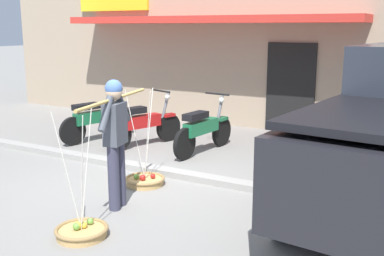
{
  "coord_description": "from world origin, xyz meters",
  "views": [
    {
      "loc": [
        3.81,
        -5.39,
        2.34
      ],
      "look_at": [
        0.45,
        0.6,
        0.85
      ],
      "focal_mm": 43.76,
      "sensor_mm": 36.0,
      "label": 1
    }
  ],
  "objects_px": {
    "fruit_vendor": "(115,135)",
    "motorcycle_second_in_row": "(143,124)",
    "fruit_basket_left_side": "(82,231)",
    "wooden_crate": "(304,150)",
    "motorcycle_third_in_row": "(203,129)",
    "fruit_basket_right_side": "(145,180)",
    "motorcycle_nearest_shop": "(97,119)"
  },
  "relations": [
    {
      "from": "fruit_basket_right_side",
      "to": "fruit_basket_left_side",
      "type": "bearing_deg",
      "value": -77.41
    },
    {
      "from": "fruit_basket_right_side",
      "to": "motorcycle_second_in_row",
      "type": "height_order",
      "value": "fruit_basket_right_side"
    },
    {
      "from": "motorcycle_second_in_row",
      "to": "motorcycle_third_in_row",
      "type": "height_order",
      "value": "same"
    },
    {
      "from": "fruit_vendor",
      "to": "wooden_crate",
      "type": "bearing_deg",
      "value": 66.87
    },
    {
      "from": "motorcycle_nearest_shop",
      "to": "fruit_basket_left_side",
      "type": "bearing_deg",
      "value": -51.63
    },
    {
      "from": "fruit_basket_left_side",
      "to": "fruit_basket_right_side",
      "type": "xyz_separation_m",
      "value": [
        -0.41,
        1.83,
        -0.0
      ]
    },
    {
      "from": "motorcycle_third_in_row",
      "to": "wooden_crate",
      "type": "distance_m",
      "value": 1.88
    },
    {
      "from": "motorcycle_third_in_row",
      "to": "wooden_crate",
      "type": "bearing_deg",
      "value": 15.75
    },
    {
      "from": "fruit_basket_left_side",
      "to": "motorcycle_third_in_row",
      "type": "height_order",
      "value": "fruit_basket_left_side"
    },
    {
      "from": "fruit_basket_left_side",
      "to": "motorcycle_third_in_row",
      "type": "distance_m",
      "value": 3.94
    },
    {
      "from": "fruit_basket_right_side",
      "to": "motorcycle_nearest_shop",
      "type": "distance_m",
      "value": 3.13
    },
    {
      "from": "fruit_vendor",
      "to": "motorcycle_nearest_shop",
      "type": "height_order",
      "value": "fruit_vendor"
    },
    {
      "from": "fruit_basket_right_side",
      "to": "motorcycle_third_in_row",
      "type": "xyz_separation_m",
      "value": [
        -0.1,
        2.05,
        0.38
      ]
    },
    {
      "from": "motorcycle_second_in_row",
      "to": "motorcycle_third_in_row",
      "type": "xyz_separation_m",
      "value": [
        1.28,
        0.15,
        0.0
      ]
    },
    {
      "from": "fruit_vendor",
      "to": "motorcycle_second_in_row",
      "type": "height_order",
      "value": "fruit_vendor"
    },
    {
      "from": "fruit_basket_right_side",
      "to": "motorcycle_third_in_row",
      "type": "relative_size",
      "value": 0.8
    },
    {
      "from": "fruit_basket_left_side",
      "to": "wooden_crate",
      "type": "distance_m",
      "value": 4.57
    },
    {
      "from": "fruit_basket_left_side",
      "to": "motorcycle_third_in_row",
      "type": "bearing_deg",
      "value": 97.42
    },
    {
      "from": "motorcycle_nearest_shop",
      "to": "fruit_vendor",
      "type": "bearing_deg",
      "value": -45.55
    },
    {
      "from": "fruit_basket_left_side",
      "to": "wooden_crate",
      "type": "xyz_separation_m",
      "value": [
        1.28,
        4.39,
        0.08
      ]
    },
    {
      "from": "motorcycle_second_in_row",
      "to": "wooden_crate",
      "type": "xyz_separation_m",
      "value": [
        3.06,
        0.65,
        -0.29
      ]
    },
    {
      "from": "motorcycle_second_in_row",
      "to": "fruit_vendor",
      "type": "bearing_deg",
      "value": -60.74
    },
    {
      "from": "fruit_basket_left_side",
      "to": "fruit_vendor",
      "type": "bearing_deg",
      "value": 102.54
    },
    {
      "from": "fruit_basket_left_side",
      "to": "motorcycle_nearest_shop",
      "type": "height_order",
      "value": "fruit_basket_left_side"
    },
    {
      "from": "fruit_basket_left_side",
      "to": "wooden_crate",
      "type": "height_order",
      "value": "fruit_basket_left_side"
    },
    {
      "from": "fruit_vendor",
      "to": "fruit_basket_left_side",
      "type": "height_order",
      "value": "fruit_vendor"
    },
    {
      "from": "motorcycle_second_in_row",
      "to": "wooden_crate",
      "type": "relative_size",
      "value": 3.97
    },
    {
      "from": "fruit_basket_left_side",
      "to": "fruit_basket_right_side",
      "type": "height_order",
      "value": "same"
    },
    {
      "from": "motorcycle_nearest_shop",
      "to": "wooden_crate",
      "type": "distance_m",
      "value": 4.26
    },
    {
      "from": "fruit_vendor",
      "to": "fruit_basket_right_side",
      "type": "distance_m",
      "value": 1.3
    },
    {
      "from": "wooden_crate",
      "to": "motorcycle_third_in_row",
      "type": "bearing_deg",
      "value": -164.25
    },
    {
      "from": "motorcycle_second_in_row",
      "to": "motorcycle_third_in_row",
      "type": "distance_m",
      "value": 1.29
    }
  ]
}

